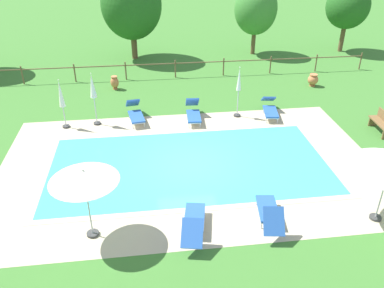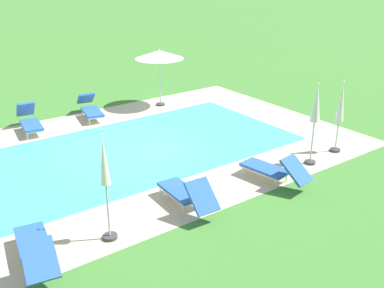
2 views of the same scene
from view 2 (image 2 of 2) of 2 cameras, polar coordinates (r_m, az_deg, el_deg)
ground_plane at (r=14.34m, az=-7.54°, el=-0.80°), size 160.00×160.00×0.00m
pool_deck_paving at (r=14.34m, az=-7.54°, el=-0.79°), size 14.15×8.96×0.01m
swimming_pool_water at (r=14.34m, az=-7.54°, el=-0.78°), size 10.38×5.18×0.01m
pool_coping_rim at (r=14.34m, az=-7.54°, el=-0.77°), size 10.86×5.66×0.01m
sun_lounger_north_near_steps at (r=12.29m, az=10.19°, el=-3.13°), size 0.90×2.04×0.87m
sun_lounger_north_mid at (r=17.50m, az=-12.64°, el=4.43°), size 0.98×2.07×0.85m
sun_lounger_north_far at (r=10.90m, az=-0.73°, el=-6.15°), size 0.71×1.97×0.91m
sun_lounger_north_end at (r=16.66m, az=-19.72°, el=2.79°), size 0.87×1.99×0.93m
sun_lounger_south_near_corner at (r=9.56m, az=-19.15°, el=-12.15°), size 0.93×2.10×0.79m
patio_umbrella_open_by_bench at (r=18.20m, az=-4.14°, el=11.11°), size 1.91×1.91×2.29m
patio_umbrella_closed_row_west at (r=13.18m, az=15.29°, el=4.22°), size 0.32×0.32×2.42m
patio_umbrella_closed_row_mid_west at (r=9.34m, az=-10.88°, el=-3.65°), size 0.32×0.32×2.41m
patio_umbrella_closed_row_centre at (r=14.37m, az=18.17°, el=4.41°), size 0.32×0.32×2.25m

